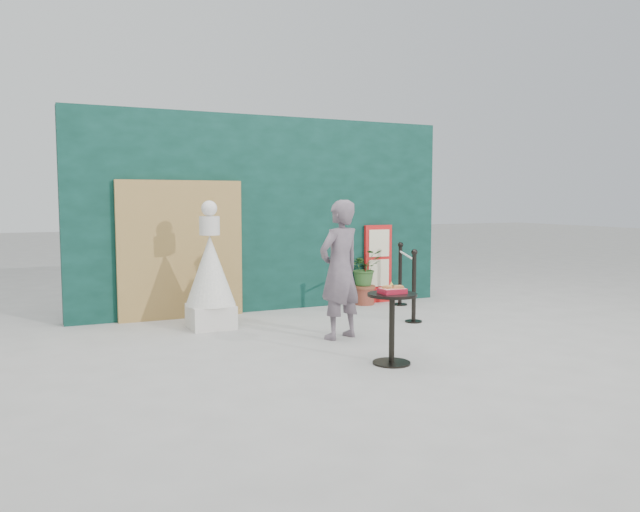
% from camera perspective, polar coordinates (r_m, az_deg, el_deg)
% --- Properties ---
extents(ground, '(60.00, 60.00, 0.00)m').
position_cam_1_polar(ground, '(7.13, 4.15, -8.83)').
color(ground, '#ADAAA5').
rests_on(ground, ground).
extents(back_wall, '(6.00, 0.30, 3.00)m').
position_cam_1_polar(back_wall, '(9.79, -4.87, 3.85)').
color(back_wall, black).
rests_on(back_wall, ground).
extents(bamboo_fence, '(1.80, 0.08, 2.00)m').
position_cam_1_polar(bamboo_fence, '(9.21, -12.58, 0.55)').
color(bamboo_fence, tan).
rests_on(bamboo_fence, ground).
extents(woman, '(0.73, 0.59, 1.72)m').
position_cam_1_polar(woman, '(7.70, 1.82, -1.26)').
color(woman, slate).
rests_on(woman, ground).
extents(menu_board, '(0.50, 0.07, 1.30)m').
position_cam_1_polar(menu_board, '(10.48, 5.33, -0.72)').
color(menu_board, red).
rests_on(menu_board, ground).
extents(statue, '(0.67, 0.67, 1.71)m').
position_cam_1_polar(statue, '(8.47, -10.00, -1.84)').
color(statue, silver).
rests_on(statue, ground).
extents(cafe_table, '(0.52, 0.52, 0.75)m').
position_cam_1_polar(cafe_table, '(6.60, 6.59, -5.57)').
color(cafe_table, black).
rests_on(cafe_table, ground).
extents(food_basket, '(0.26, 0.19, 0.11)m').
position_cam_1_polar(food_basket, '(6.55, 6.62, -3.08)').
color(food_basket, '#A81127').
rests_on(food_basket, cafe_table).
extents(planter, '(0.54, 0.46, 0.91)m').
position_cam_1_polar(planter, '(10.25, 4.08, -1.53)').
color(planter, brown).
rests_on(planter, ground).
extents(stanchion_barrier, '(0.84, 1.54, 1.03)m').
position_cam_1_polar(stanchion_barrier, '(9.56, 7.92, -2.25)').
color(stanchion_barrier, black).
rests_on(stanchion_barrier, ground).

